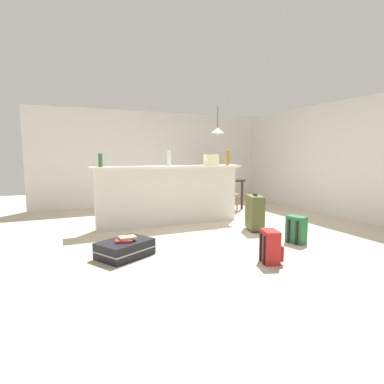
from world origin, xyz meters
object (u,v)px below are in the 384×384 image
Objects in this scene: suitcase_flat_black at (125,249)px; backpack_green at (297,230)px; dining_table at (218,183)px; grocery_bag at (211,160)px; bottle_amber at (228,158)px; dining_chair_near_partition at (225,191)px; bottle_green at (100,160)px; suitcase_upright_olive at (255,212)px; book_stack at (126,239)px; backpack_red at (271,247)px; pendant_lamp at (218,131)px; bottle_clear at (169,158)px.

suitcase_flat_black is 2.11× the size of backpack_green.
grocery_bag is at bearing -124.16° from dining_table.
bottle_amber is 1.10× the size of grocery_bag.
dining_chair_near_partition is 2.72m from backpack_green.
bottle_green reaches higher than backpack_green.
book_stack is (-2.44, -0.57, -0.08)m from suitcase_upright_olive.
bottle_green is 0.35× the size of suitcase_upright_olive.
suitcase_upright_olive is at bearing 61.97° from backpack_red.
pendant_lamp reaches higher than dining_table.
bottle_clear reaches higher than book_stack.
dining_table is (0.83, 1.22, -0.61)m from grocery_bag.
bottle_green is 1.90m from book_stack.
backpack_red is at bearing -30.48° from suitcase_flat_black.
backpack_green reaches higher than book_stack.
dining_table is (3.00, 1.24, -0.62)m from bottle_green.
backpack_green is at bearing -84.89° from bottle_amber.
dining_table is (0.51, 1.34, -0.64)m from bottle_amber.
dining_chair_near_partition reaches higher than suitcase_upright_olive.
backpack_green is (-0.25, -2.69, -0.31)m from dining_chair_near_partition.
backpack_green is (2.66, -1.96, -1.06)m from bottle_green.
pendant_lamp is (0.75, 1.14, 0.68)m from grocery_bag.
bottle_amber is 0.43× the size of suitcase_upright_olive.
bottle_green reaches higher than suitcase_flat_black.
bottle_green is 1.94m from suitcase_flat_black.
book_stack is at bearing 150.41° from backpack_red.
suitcase_flat_black is at bearing -148.61° from bottle_amber.
backpack_green is at bearing -8.87° from suitcase_flat_black.
grocery_bag is 1.53m from pendant_lamp.
dining_table is at bearing 22.46° from bottle_green.
grocery_bag is (2.18, 0.02, -0.01)m from bottle_green.
pendant_lamp reaches higher than grocery_bag.
backpack_green is (-0.34, -3.21, -0.44)m from dining_table.
dining_chair_near_partition is 1.39× the size of suitcase_upright_olive.
suitcase_flat_black is (-2.41, -1.47, -1.18)m from bottle_amber.
grocery_bag is 2.86m from suitcase_flat_black.
suitcase_flat_black is 2.11× the size of backpack_red.
bottle_clear reaches higher than backpack_green.
dining_table is 4.01m from backpack_red.
dining_table reaches higher than book_stack.
suitcase_upright_olive is at bearing 12.25° from suitcase_flat_black.
dining_table reaches higher than backpack_red.
bottle_amber is 0.26× the size of dining_table.
dining_table is (1.75, 1.27, -0.65)m from bottle_clear.
suitcase_upright_olive is (-0.47, -2.27, -0.32)m from dining_table.
pendant_lamp is (0.43, 1.26, 0.65)m from bottle_amber.
bottle_clear is 1.24m from bottle_amber.
bottle_green is at bearing -158.35° from pendant_lamp.
suitcase_upright_olive is (-0.40, -2.19, -1.61)m from pendant_lamp.
bottle_green is 2.50m from bottle_amber.
book_stack is (-1.64, 0.93, 0.05)m from backpack_red.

